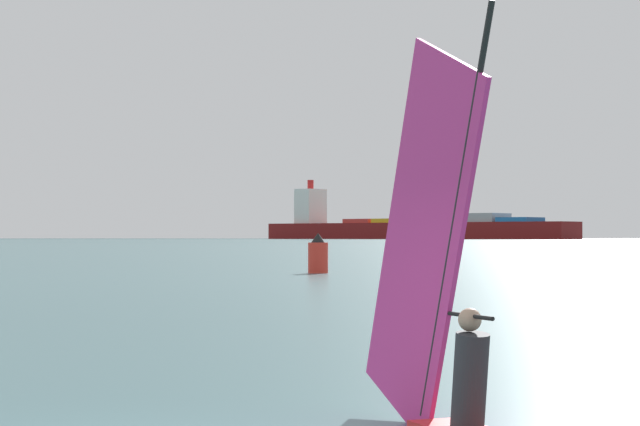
{
  "coord_description": "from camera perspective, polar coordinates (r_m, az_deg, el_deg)",
  "views": [
    {
      "loc": [
        3.4,
        -10.56,
        1.92
      ],
      "look_at": [
        0.47,
        7.1,
        2.25
      ],
      "focal_mm": 71.12,
      "sensor_mm": 36.0,
      "label": 1
    }
  ],
  "objects": [
    {
      "name": "channel_buoy",
      "position": [
        65.42,
        -0.09,
        -1.91
      ],
      "size": [
        1.03,
        1.03,
        2.08
      ],
      "color": "red",
      "rests_on": "ground_plane"
    },
    {
      "name": "distant_headland",
      "position": [
        1312.39,
        -1.64,
        -0.27
      ],
      "size": [
        863.37,
        312.26,
        39.07
      ],
      "primitive_type": "cube",
      "rotation": [
        0.0,
        0.0,
        -0.12
      ],
      "color": "#756B56",
      "rests_on": "ground_plane"
    },
    {
      "name": "windsurfer",
      "position": [
        12.28,
        5.77,
        -4.49
      ],
      "size": [
        2.24,
        3.6,
        4.23
      ],
      "rotation": [
        0.0,
        0.0,
        5.23
      ],
      "color": "red",
      "rests_on": "ground_plane"
    },
    {
      "name": "cargo_ship",
      "position": [
        781.35,
        4.0,
        -0.65
      ],
      "size": [
        200.04,
        129.96,
        38.6
      ],
      "rotation": [
        0.0,
        0.0,
        5.76
      ],
      "color": "maroon",
      "rests_on": "ground_plane"
    }
  ]
}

